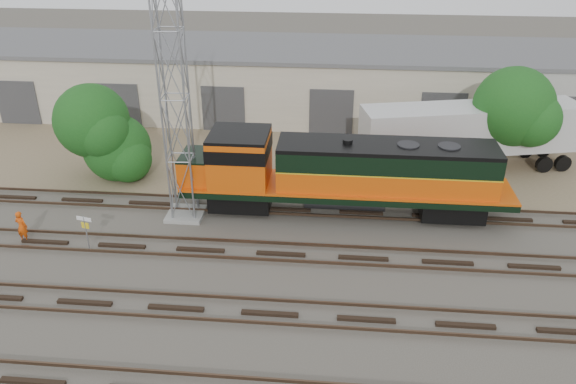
# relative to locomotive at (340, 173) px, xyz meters

# --- Properties ---
(ground) EXTENTS (140.00, 140.00, 0.00)m
(ground) POSITION_rel_locomotive_xyz_m (-2.74, -6.00, -2.45)
(ground) COLOR #47423A
(ground) RESTS_ON ground
(dirt_strip) EXTENTS (80.00, 16.00, 0.02)m
(dirt_strip) POSITION_rel_locomotive_xyz_m (-2.74, 9.00, -2.44)
(dirt_strip) COLOR #726047
(dirt_strip) RESTS_ON ground
(tracks) EXTENTS (80.00, 20.40, 0.28)m
(tracks) POSITION_rel_locomotive_xyz_m (-2.74, -9.00, -2.37)
(tracks) COLOR black
(tracks) RESTS_ON ground
(warehouse) EXTENTS (58.40, 10.40, 5.30)m
(warehouse) POSITION_rel_locomotive_xyz_m (-2.70, 16.98, 0.21)
(warehouse) COLOR beige
(warehouse) RESTS_ON ground
(locomotive) EXTENTS (17.80, 3.12, 4.28)m
(locomotive) POSITION_rel_locomotive_xyz_m (0.00, 0.00, 0.00)
(locomotive) COLOR black
(locomotive) RESTS_ON tracks
(signal_tower) EXTENTS (1.97, 1.97, 13.34)m
(signal_tower) POSITION_rel_locomotive_xyz_m (-8.36, -1.08, 4.07)
(signal_tower) COLOR gray
(signal_tower) RESTS_ON ground
(sign_post) EXTENTS (0.80, 0.21, 1.98)m
(sign_post) POSITION_rel_locomotive_xyz_m (-12.18, -5.02, -1.06)
(sign_post) COLOR gray
(sign_post) RESTS_ON ground
(worker) EXTENTS (0.68, 0.50, 1.70)m
(worker) POSITION_rel_locomotive_xyz_m (-15.87, -4.38, -1.60)
(worker) COLOR #D5480B
(worker) RESTS_ON ground
(semi_trailer) EXTENTS (13.99, 5.75, 4.22)m
(semi_trailer) POSITION_rel_locomotive_xyz_m (8.39, 6.68, 0.21)
(semi_trailer) COLOR silver
(semi_trailer) RESTS_ON ground
(tree_west) EXTENTS (4.73, 4.50, 5.89)m
(tree_west) POSITION_rel_locomotive_xyz_m (-14.78, 3.28, 1.08)
(tree_west) COLOR #382619
(tree_west) RESTS_ON ground
(tree_mid) EXTENTS (4.38, 4.17, 4.17)m
(tree_mid) POSITION_rel_locomotive_xyz_m (-13.56, 3.50, -0.71)
(tree_mid) COLOR #382619
(tree_mid) RESTS_ON ground
(tree_east) EXTENTS (5.17, 4.92, 6.65)m
(tree_east) POSITION_rel_locomotive_xyz_m (10.74, 6.67, 1.61)
(tree_east) COLOR #382619
(tree_east) RESTS_ON ground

